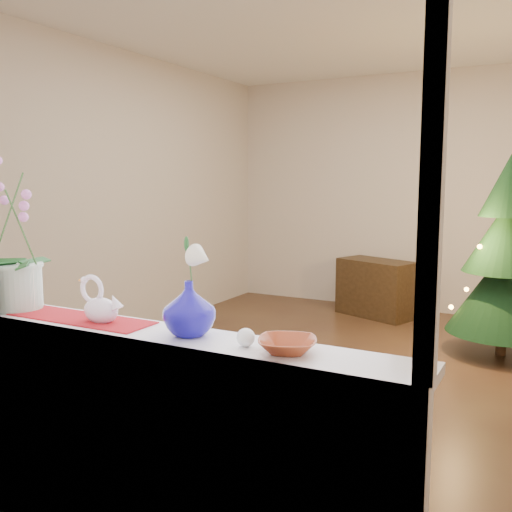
{
  "coord_description": "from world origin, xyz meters",
  "views": [
    {
      "loc": [
        1.4,
        -4.1,
        1.51
      ],
      "look_at": [
        -0.04,
        -1.4,
        1.1
      ],
      "focal_mm": 40.0,
      "sensor_mm": 36.0,
      "label": 1
    }
  ],
  "objects": [
    {
      "name": "side_table",
      "position": [
        -0.35,
        2.01,
        0.31
      ],
      "size": [
        0.93,
        0.7,
        0.63
      ],
      "primitive_type": "cube",
      "rotation": [
        0.0,
        0.0,
        -0.38
      ],
      "color": "black",
      "rests_on": "ground"
    },
    {
      "name": "wall_front",
      "position": [
        0.0,
        -2.5,
        1.35
      ],
      "size": [
        4.5,
        0.1,
        2.7
      ],
      "primitive_type": "cube",
      "color": "beige",
      "rests_on": "ground"
    },
    {
      "name": "wall_back",
      "position": [
        0.0,
        2.5,
        1.35
      ],
      "size": [
        4.5,
        0.1,
        2.7
      ],
      "primitive_type": "cube",
      "color": "beige",
      "rests_on": "ground"
    },
    {
      "name": "swan",
      "position": [
        -0.25,
        -2.38,
        1.01
      ],
      "size": [
        0.24,
        0.17,
        0.19
      ],
      "primitive_type": null,
      "rotation": [
        0.0,
        0.0,
        0.34
      ],
      "color": "silver",
      "rests_on": "windowsill"
    },
    {
      "name": "ground",
      "position": [
        0.0,
        0.0,
        0.0
      ],
      "size": [
        5.0,
        5.0,
        0.0
      ],
      "primitive_type": "plane",
      "color": "#3C2318",
      "rests_on": "ground"
    },
    {
      "name": "ceiling",
      "position": [
        0.0,
        0.0,
        2.7
      ],
      "size": [
        5.0,
        5.0,
        0.0
      ],
      "primitive_type": "plane",
      "color": "white",
      "rests_on": "wall_back"
    },
    {
      "name": "runner",
      "position": [
        -0.38,
        -2.37,
        0.92
      ],
      "size": [
        0.7,
        0.2,
        0.01
      ],
      "primitive_type": "cube",
      "color": "maroon",
      "rests_on": "windowsill"
    },
    {
      "name": "xmas_tree",
      "position": [
        1.01,
        1.12,
        0.86
      ],
      "size": [
        1.18,
        1.18,
        1.73
      ],
      "primitive_type": null,
      "rotation": [
        0.0,
        0.0,
        -0.3
      ],
      "color": "#0F3315",
      "rests_on": "ground"
    },
    {
      "name": "lily",
      "position": [
        0.18,
        -2.36,
        1.25
      ],
      "size": [
        0.13,
        0.08,
        0.18
      ],
      "primitive_type": null,
      "color": "beige",
      "rests_on": "blue_vase"
    },
    {
      "name": "blue_vase",
      "position": [
        0.18,
        -2.36,
        1.04
      ],
      "size": [
        0.3,
        0.3,
        0.24
      ],
      "primitive_type": "imported",
      "rotation": [
        0.0,
        0.0,
        0.43
      ],
      "color": "#0C0672",
      "rests_on": "windowsill"
    },
    {
      "name": "orchid_pot",
      "position": [
        -0.75,
        -2.37,
        1.27
      ],
      "size": [
        0.28,
        0.28,
        0.69
      ],
      "primitive_type": null,
      "rotation": [
        0.0,
        0.0,
        -0.18
      ],
      "color": "white",
      "rests_on": "windowsill"
    },
    {
      "name": "window_apron",
      "position": [
        0.0,
        -2.46,
        0.44
      ],
      "size": [
        2.2,
        0.08,
        0.88
      ],
      "primitive_type": "cube",
      "color": "white",
      "rests_on": "ground"
    },
    {
      "name": "paperweight",
      "position": [
        0.44,
        -2.39,
        0.95
      ],
      "size": [
        0.07,
        0.07,
        0.07
      ],
      "primitive_type": "sphere",
      "rotation": [
        0.0,
        0.0,
        0.08
      ],
      "color": "white",
      "rests_on": "windowsill"
    },
    {
      "name": "wall_left",
      "position": [
        -2.25,
        0.0,
        1.35
      ],
      "size": [
        0.1,
        5.0,
        2.7
      ],
      "primitive_type": "cube",
      "color": "beige",
      "rests_on": "ground"
    },
    {
      "name": "window_frame",
      "position": [
        0.0,
        -2.47,
        1.7
      ],
      "size": [
        2.22,
        0.06,
        1.6
      ],
      "primitive_type": null,
      "color": "white",
      "rests_on": "windowsill"
    },
    {
      "name": "amber_dish",
      "position": [
        0.6,
        -2.38,
        0.94
      ],
      "size": [
        0.22,
        0.22,
        0.04
      ],
      "primitive_type": "imported",
      "rotation": [
        0.0,
        0.0,
        0.37
      ],
      "color": "#933B1D",
      "rests_on": "windowsill"
    },
    {
      "name": "windowsill",
      "position": [
        0.0,
        -2.37,
        0.9
      ],
      "size": [
        2.2,
        0.26,
        0.04
      ],
      "primitive_type": "cube",
      "color": "white",
      "rests_on": "window_apron"
    }
  ]
}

